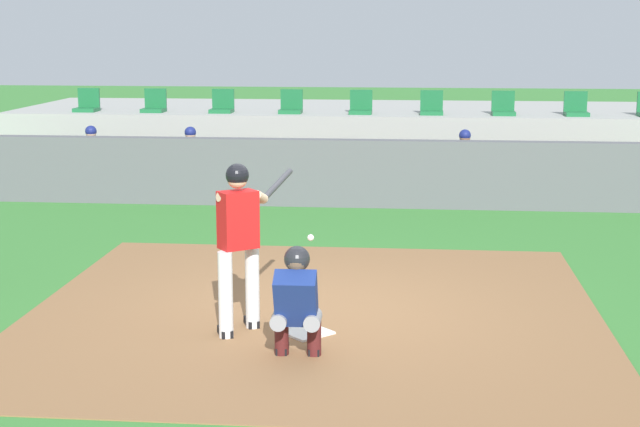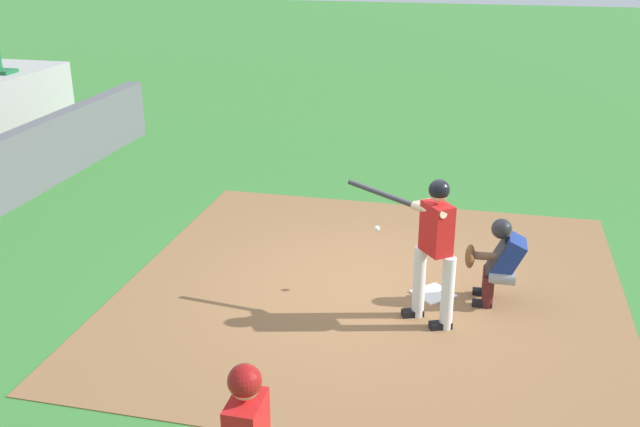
% 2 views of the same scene
% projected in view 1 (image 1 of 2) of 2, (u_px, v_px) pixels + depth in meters
% --- Properties ---
extents(ground_plane, '(80.00, 80.00, 0.00)m').
position_uv_depth(ground_plane, '(314.00, 312.00, 10.89)').
color(ground_plane, '#387A33').
extents(dirt_infield, '(6.40, 6.40, 0.01)m').
position_uv_depth(dirt_infield, '(314.00, 311.00, 10.89)').
color(dirt_infield, olive).
rests_on(dirt_infield, ground).
extents(home_plate, '(0.62, 0.62, 0.02)m').
position_uv_depth(home_plate, '(306.00, 332.00, 10.11)').
color(home_plate, white).
rests_on(home_plate, dirt_infield).
extents(batter_at_plate, '(0.67, 1.38, 1.80)m').
position_uv_depth(batter_at_plate, '(240.00, 237.00, 9.97)').
color(batter_at_plate, silver).
rests_on(batter_at_plate, ground).
extents(catcher_crouched, '(0.49, 1.88, 1.13)m').
position_uv_depth(catcher_crouched, '(296.00, 298.00, 9.25)').
color(catcher_crouched, gray).
rests_on(catcher_crouched, ground).
extents(dugout_wall, '(13.00, 0.30, 1.20)m').
position_uv_depth(dugout_wall, '(351.00, 173.00, 17.13)').
color(dugout_wall, '#59595E').
rests_on(dugout_wall, ground).
extents(dugout_bench, '(11.80, 0.44, 0.45)m').
position_uv_depth(dugout_bench, '(355.00, 185.00, 18.18)').
color(dugout_bench, olive).
rests_on(dugout_bench, ground).
extents(dugout_player_0, '(0.49, 0.70, 1.30)m').
position_uv_depth(dugout_player_0, '(90.00, 159.00, 18.42)').
color(dugout_player_0, '#939399').
rests_on(dugout_player_0, ground).
extents(dugout_player_1, '(0.49, 0.70, 1.30)m').
position_uv_depth(dugout_player_1, '(190.00, 160.00, 18.23)').
color(dugout_player_1, '#939399').
rests_on(dugout_player_1, ground).
extents(dugout_player_2, '(0.49, 0.70, 1.30)m').
position_uv_depth(dugout_player_2, '(464.00, 164.00, 17.74)').
color(dugout_player_2, '#939399').
rests_on(dugout_player_2, ground).
extents(stands_platform, '(15.00, 4.40, 1.40)m').
position_uv_depth(stands_platform, '(364.00, 139.00, 21.41)').
color(stands_platform, '#9E9E99').
rests_on(stands_platform, ground).
extents(stadium_seat_0, '(0.46, 0.46, 0.48)m').
position_uv_depth(stadium_seat_0, '(87.00, 105.00, 20.31)').
color(stadium_seat_0, '#196033').
rests_on(stadium_seat_0, stands_platform).
extents(stadium_seat_1, '(0.46, 0.46, 0.48)m').
position_uv_depth(stadium_seat_1, '(154.00, 105.00, 20.17)').
color(stadium_seat_1, '#196033').
rests_on(stadium_seat_1, stands_platform).
extents(stadium_seat_2, '(0.46, 0.46, 0.48)m').
position_uv_depth(stadium_seat_2, '(222.00, 106.00, 20.03)').
color(stadium_seat_2, '#196033').
rests_on(stadium_seat_2, stands_platform).
extents(stadium_seat_3, '(0.46, 0.46, 0.48)m').
position_uv_depth(stadium_seat_3, '(291.00, 107.00, 19.90)').
color(stadium_seat_3, '#196033').
rests_on(stadium_seat_3, stands_platform).
extents(stadium_seat_4, '(0.46, 0.46, 0.48)m').
position_uv_depth(stadium_seat_4, '(361.00, 107.00, 19.76)').
color(stadium_seat_4, '#196033').
rests_on(stadium_seat_4, stands_platform).
extents(stadium_seat_5, '(0.46, 0.46, 0.48)m').
position_uv_depth(stadium_seat_5, '(432.00, 108.00, 19.62)').
color(stadium_seat_5, '#196033').
rests_on(stadium_seat_5, stands_platform).
extents(stadium_seat_6, '(0.46, 0.46, 0.48)m').
position_uv_depth(stadium_seat_6, '(503.00, 108.00, 19.49)').
color(stadium_seat_6, '#196033').
rests_on(stadium_seat_6, stands_platform).
extents(stadium_seat_7, '(0.46, 0.46, 0.48)m').
position_uv_depth(stadium_seat_7, '(576.00, 109.00, 19.35)').
color(stadium_seat_7, '#196033').
rests_on(stadium_seat_7, stands_platform).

